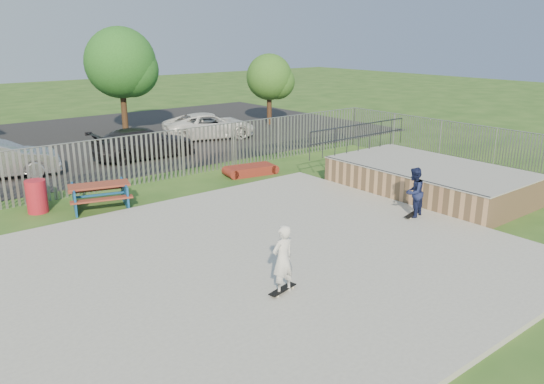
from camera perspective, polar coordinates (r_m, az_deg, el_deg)
ground at (r=13.64m, az=-3.88°, el=-8.45°), size 120.00×120.00×0.00m
concrete_slab at (r=13.61m, az=-3.89°, el=-8.16°), size 15.00×12.00×0.15m
quarter_pipe at (r=20.62m, az=16.47°, el=1.33°), size 5.50×7.05×2.19m
fence at (r=17.46m, az=-9.90°, el=0.54°), size 26.04×16.02×2.00m
picnic_table at (r=19.13m, az=-18.02°, el=-0.39°), size 2.38×2.13×0.85m
funbox at (r=22.61m, az=-2.32°, el=2.37°), size 2.05×1.28×0.38m
trash_bin_red at (r=19.36m, az=-23.99°, el=-0.44°), size 0.67×0.67×1.12m
trash_bin_grey at (r=19.99m, az=-24.09°, el=-0.27°), size 0.54×0.54×0.89m
parking_lot at (r=30.56m, az=-24.85°, el=4.27°), size 40.00×18.00×0.02m
car_dark at (r=26.18m, az=-13.62°, el=5.15°), size 5.06×2.20×1.45m
car_white at (r=30.50m, az=-6.72°, el=7.09°), size 5.66×3.78×1.44m
tree_mid at (r=32.10m, az=-16.00°, el=13.21°), size 4.01×4.01×6.18m
tree_right at (r=34.92m, az=-0.30°, el=12.25°), size 2.95×2.95×4.55m
skateboard_a at (r=17.59m, az=14.82°, el=-2.42°), size 0.82×0.38×0.08m
skateboard_b at (r=12.24m, az=1.15°, el=-10.53°), size 0.82×0.37×0.08m
skater_navy at (r=17.36m, az=15.00°, el=-0.03°), size 0.90×0.77×1.61m
skater_white at (r=11.91m, az=1.17°, el=-7.24°), size 0.60×0.41×1.61m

